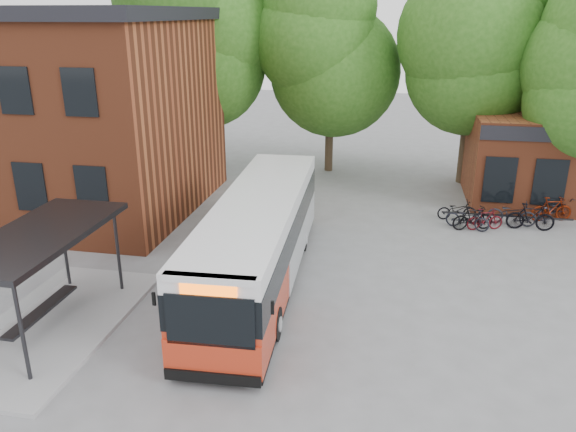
% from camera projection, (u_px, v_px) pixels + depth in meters
% --- Properties ---
extents(ground, '(100.00, 100.00, 0.00)m').
position_uv_depth(ground, '(219.00, 325.00, 15.79)').
color(ground, slate).
extents(bus_shelter, '(3.60, 7.00, 2.90)m').
position_uv_depth(bus_shelter, '(46.00, 281.00, 15.17)').
color(bus_shelter, '#29292D').
rests_on(bus_shelter, ground).
extents(bike_rail, '(5.20, 0.10, 0.38)m').
position_uv_depth(bike_rail, '(506.00, 219.00, 23.30)').
color(bike_rail, '#29292D').
rests_on(bike_rail, ground).
extents(tree_0, '(7.92, 7.92, 11.00)m').
position_uv_depth(tree_0, '(197.00, 68.00, 29.74)').
color(tree_0, '#295A18').
rests_on(tree_0, ground).
extents(tree_1, '(7.92, 7.92, 10.40)m').
position_uv_depth(tree_1, '(331.00, 75.00, 29.52)').
color(tree_1, '#295A18').
rests_on(tree_1, ground).
extents(tree_2, '(7.92, 7.92, 11.00)m').
position_uv_depth(tree_2, '(472.00, 73.00, 27.25)').
color(tree_2, '#295A18').
rests_on(tree_2, ground).
extents(city_bus, '(2.92, 11.49, 2.90)m').
position_uv_depth(city_bus, '(259.00, 241.00, 17.81)').
color(city_bus, red).
rests_on(city_bus, ground).
extents(bicycle_0, '(1.70, 0.84, 0.86)m').
position_uv_depth(bicycle_0, '(457.00, 210.00, 23.71)').
color(bicycle_0, black).
rests_on(bicycle_0, ground).
extents(bicycle_1, '(1.76, 0.97, 1.02)m').
position_uv_depth(bicycle_1, '(473.00, 218.00, 22.53)').
color(bicycle_1, black).
rests_on(bicycle_1, ground).
extents(bicycle_2, '(1.87, 1.22, 0.93)m').
position_uv_depth(bicycle_2, '(468.00, 218.00, 22.65)').
color(bicycle_2, black).
rests_on(bicycle_2, ground).
extents(bicycle_3, '(1.56, 0.86, 0.90)m').
position_uv_depth(bicycle_3, '(485.00, 219.00, 22.55)').
color(bicycle_3, '#510F15').
rests_on(bicycle_3, ground).
extents(bicycle_4, '(1.99, 0.94, 1.01)m').
position_uv_depth(bicycle_4, '(512.00, 213.00, 23.08)').
color(bicycle_4, black).
rests_on(bicycle_4, ground).
extents(bicycle_5, '(1.87, 0.60, 1.11)m').
position_uv_depth(bicycle_5, '(531.00, 217.00, 22.51)').
color(bicycle_5, black).
rests_on(bicycle_5, ground).
extents(bicycle_6, '(1.95, 1.35, 0.97)m').
position_uv_depth(bicycle_6, '(557.00, 209.00, 23.62)').
color(bicycle_6, black).
rests_on(bicycle_6, ground).
extents(bicycle_7, '(1.84, 0.96, 1.07)m').
position_uv_depth(bicycle_7, '(552.00, 209.00, 23.47)').
color(bicycle_7, '#5B1605').
rests_on(bicycle_7, ground).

